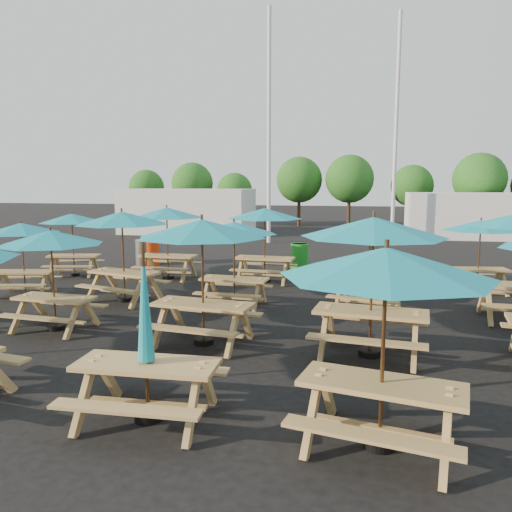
% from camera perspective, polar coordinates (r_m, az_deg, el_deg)
% --- Properties ---
extents(ground, '(120.00, 120.00, 0.00)m').
position_cam_1_polar(ground, '(12.89, -1.41, -5.78)').
color(ground, black).
rests_on(ground, ground).
extents(picnic_unit_2, '(2.50, 2.50, 2.07)m').
position_cam_1_polar(picnic_unit_2, '(15.36, -25.23, 2.55)').
color(picnic_unit_2, tan).
rests_on(picnic_unit_2, ground).
extents(picnic_unit_3, '(2.59, 2.59, 2.15)m').
position_cam_1_polar(picnic_unit_3, '(18.03, -20.31, 3.78)').
color(picnic_unit_3, tan).
rests_on(picnic_unit_3, ground).
extents(picnic_unit_5, '(2.33, 2.33, 2.18)m').
position_cam_1_polar(picnic_unit_5, '(11.37, -22.39, 1.47)').
color(picnic_unit_5, tan).
rests_on(picnic_unit_5, ground).
extents(picnic_unit_6, '(2.97, 2.97, 2.43)m').
position_cam_1_polar(picnic_unit_6, '(13.61, -15.07, 3.75)').
color(picnic_unit_6, tan).
rests_on(picnic_unit_6, ground).
extents(picnic_unit_7, '(2.45, 2.45, 2.38)m').
position_cam_1_polar(picnic_unit_7, '(16.59, -10.16, 4.54)').
color(picnic_unit_7, tan).
rests_on(picnic_unit_7, ground).
extents(picnic_unit_8, '(1.93, 1.70, 2.40)m').
position_cam_1_polar(picnic_unit_8, '(6.80, -12.45, -10.33)').
color(picnic_unit_8, tan).
rests_on(picnic_unit_8, ground).
extents(picnic_unit_9, '(2.77, 2.77, 2.48)m').
position_cam_1_polar(picnic_unit_9, '(9.58, -6.20, 2.49)').
color(picnic_unit_9, tan).
rests_on(picnic_unit_9, ground).
extents(picnic_unit_10, '(2.31, 2.31, 2.20)m').
position_cam_1_polar(picnic_unit_10, '(12.63, -2.53, 2.79)').
color(picnic_unit_10, tan).
rests_on(picnic_unit_10, ground).
extents(picnic_unit_11, '(2.51, 2.51, 2.39)m').
position_cam_1_polar(picnic_unit_11, '(15.80, 1.01, 4.50)').
color(picnic_unit_11, tan).
rests_on(picnic_unit_11, ground).
extents(picnic_unit_12, '(2.88, 2.88, 2.44)m').
position_cam_1_polar(picnic_unit_12, '(5.87, 14.63, -1.74)').
color(picnic_unit_12, tan).
rests_on(picnic_unit_12, ground).
extents(picnic_unit_13, '(2.86, 2.86, 2.57)m').
position_cam_1_polar(picnic_unit_13, '(9.07, 13.26, 2.51)').
color(picnic_unit_13, tan).
rests_on(picnic_unit_13, ground).
extents(picnic_unit_14, '(2.65, 2.65, 2.19)m').
position_cam_1_polar(picnic_unit_14, '(12.43, 12.92, 2.47)').
color(picnic_unit_14, tan).
rests_on(picnic_unit_14, ground).
extents(picnic_unit_15, '(2.54, 2.54, 2.08)m').
position_cam_1_polar(picnic_unit_15, '(15.19, 13.66, 3.10)').
color(picnic_unit_15, tan).
rests_on(picnic_unit_15, ground).
extents(picnic_unit_19, '(2.42, 2.42, 2.12)m').
position_cam_1_polar(picnic_unit_19, '(15.60, 24.29, 2.85)').
color(picnic_unit_19, tan).
rests_on(picnic_unit_19, ground).
extents(waste_bin_0, '(0.61, 0.61, 0.98)m').
position_cam_1_polar(waste_bin_0, '(19.85, -12.74, 0.42)').
color(waste_bin_0, gray).
rests_on(waste_bin_0, ground).
extents(waste_bin_1, '(0.61, 0.61, 0.98)m').
position_cam_1_polar(waste_bin_1, '(20.22, -11.61, 0.59)').
color(waste_bin_1, gray).
rests_on(waste_bin_1, ground).
extents(waste_bin_2, '(0.61, 0.61, 0.98)m').
position_cam_1_polar(waste_bin_2, '(19.79, -11.84, 0.42)').
color(waste_bin_2, '#EB3A0D').
rests_on(waste_bin_2, ground).
extents(waste_bin_3, '(0.61, 0.61, 0.98)m').
position_cam_1_polar(waste_bin_3, '(18.25, 4.96, -0.08)').
color(waste_bin_3, '#1A9222').
rests_on(waste_bin_3, ground).
extents(waste_bin_4, '(0.61, 0.61, 0.98)m').
position_cam_1_polar(waste_bin_4, '(18.15, 5.05, -0.13)').
color(waste_bin_4, '#1A9222').
rests_on(waste_bin_4, ground).
extents(mast_0, '(0.20, 0.20, 12.00)m').
position_cam_1_polar(mast_0, '(26.77, 1.50, 14.42)').
color(mast_0, silver).
rests_on(mast_0, ground).
extents(mast_1, '(0.20, 0.20, 12.00)m').
position_cam_1_polar(mast_1, '(28.34, 15.71, 13.78)').
color(mast_1, silver).
rests_on(mast_1, ground).
extents(event_tent_0, '(8.00, 4.00, 2.80)m').
position_cam_1_polar(event_tent_0, '(32.13, -7.80, 5.10)').
color(event_tent_0, silver).
rests_on(event_tent_0, ground).
extents(event_tent_1, '(7.00, 4.00, 2.60)m').
position_cam_1_polar(event_tent_1, '(31.79, 23.20, 4.30)').
color(event_tent_1, silver).
rests_on(event_tent_1, ground).
extents(tree_0, '(2.80, 2.80, 4.24)m').
position_cam_1_polar(tree_0, '(41.09, -12.41, 7.66)').
color(tree_0, '#382314').
rests_on(tree_0, ground).
extents(tree_1, '(3.11, 3.11, 4.72)m').
position_cam_1_polar(tree_1, '(38.23, -7.29, 8.23)').
color(tree_1, '#382314').
rests_on(tree_1, ground).
extents(tree_2, '(2.59, 2.59, 3.93)m').
position_cam_1_polar(tree_2, '(37.01, -2.46, 7.48)').
color(tree_2, '#382314').
rests_on(tree_2, ground).
extents(tree_3, '(3.36, 3.36, 5.09)m').
position_cam_1_polar(tree_3, '(37.17, 4.97, 8.66)').
color(tree_3, '#382314').
rests_on(tree_3, ground).
extents(tree_4, '(3.41, 3.41, 5.17)m').
position_cam_1_polar(tree_4, '(36.43, 10.65, 8.64)').
color(tree_4, '#382314').
rests_on(tree_4, ground).
extents(tree_5, '(2.94, 2.94, 4.45)m').
position_cam_1_polar(tree_5, '(36.98, 17.42, 7.65)').
color(tree_5, '#382314').
rests_on(tree_5, ground).
extents(tree_6, '(3.38, 3.38, 5.13)m').
position_cam_1_polar(tree_6, '(35.80, 24.17, 8.03)').
color(tree_6, '#382314').
rests_on(tree_6, ground).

